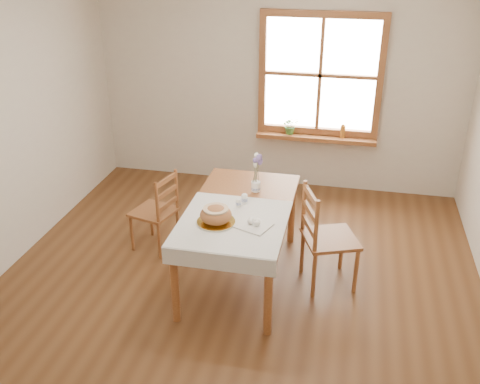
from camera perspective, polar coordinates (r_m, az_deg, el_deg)
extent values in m
plane|color=brown|center=(4.96, -0.75, -10.89)|extent=(5.00, 5.00, 0.00)
cube|color=beige|center=(6.64, 4.11, 11.36)|extent=(4.50, 0.10, 2.60)
cube|color=#995B2F|center=(6.38, 8.98, 18.23)|extent=(1.46, 0.08, 0.08)
cube|color=#995B2F|center=(6.71, 8.16, 6.50)|extent=(1.46, 0.08, 0.08)
cube|color=#995B2F|center=(6.59, 2.42, 12.65)|extent=(0.08, 0.08, 1.30)
cube|color=#995B2F|center=(6.51, 14.73, 11.65)|extent=(0.08, 0.08, 1.30)
cube|color=#995B2F|center=(6.51, 8.55, 12.22)|extent=(0.04, 0.06, 1.30)
cube|color=#995B2F|center=(6.51, 8.55, 12.22)|extent=(1.30, 0.06, 0.04)
cube|color=white|center=(6.54, 8.57, 12.28)|extent=(1.30, 0.01, 1.30)
cube|color=#995B2F|center=(6.68, 8.08, 5.76)|extent=(1.46, 0.20, 0.05)
cube|color=#995B2F|center=(4.82, 0.00, -1.87)|extent=(0.90, 1.60, 0.05)
cylinder|color=#995B2F|center=(4.50, -6.96, -9.92)|extent=(0.07, 0.07, 0.70)
cylinder|color=#995B2F|center=(4.35, 3.02, -11.27)|extent=(0.07, 0.07, 0.70)
cylinder|color=#995B2F|center=(5.71, -2.25, -1.39)|extent=(0.07, 0.07, 0.70)
cylinder|color=#995B2F|center=(5.58, 5.53, -2.16)|extent=(0.07, 0.07, 0.70)
cube|color=silver|center=(4.54, -0.81, -3.30)|extent=(0.91, 0.99, 0.01)
cylinder|color=white|center=(4.53, -2.57, -3.21)|extent=(0.40, 0.40, 0.02)
ellipsoid|color=#A7673B|center=(4.49, -2.59, -2.29)|extent=(0.27, 0.27, 0.15)
cube|color=silver|center=(4.48, 1.41, -3.58)|extent=(0.34, 0.32, 0.01)
cylinder|color=white|center=(4.77, -0.18, -1.14)|extent=(0.05, 0.05, 0.08)
cylinder|color=white|center=(4.82, 0.48, -0.71)|extent=(0.07, 0.07, 0.10)
cylinder|color=white|center=(5.06, 1.70, 0.52)|extent=(0.10, 0.10, 0.10)
imported|color=#3C6F2C|center=(6.67, 5.40, 6.87)|extent=(0.25, 0.26, 0.17)
cylinder|color=#B06920|center=(6.63, 10.90, 6.41)|extent=(0.08, 0.08, 0.17)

